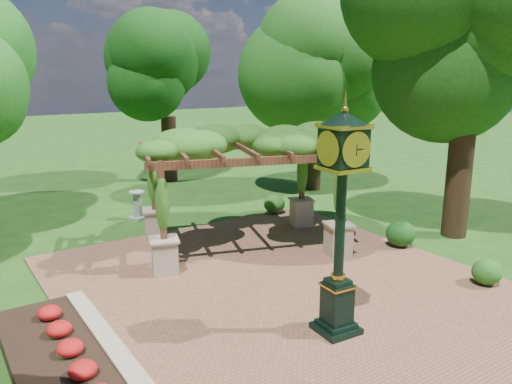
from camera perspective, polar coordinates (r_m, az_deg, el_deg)
ground at (r=11.74m, az=7.02°, el=-12.90°), size 120.00×120.00×0.00m
brick_plaza at (r=12.42m, az=3.95°, el=-11.18°), size 10.00×12.00×0.04m
border_wall at (r=10.03m, az=-16.31°, el=-16.96°), size 0.35×5.00×0.40m
flower_bed at (r=9.86m, az=-21.52°, el=-18.09°), size 1.50×5.00×0.36m
pedestal_clock at (r=9.74m, az=9.71°, el=-1.36°), size 0.96×0.96×4.56m
pergola at (r=14.65m, az=-1.64°, el=4.77°), size 6.61×5.21×3.63m
sundial at (r=18.61m, az=-13.38°, el=-1.68°), size 0.75×0.75×1.04m
shrub_front at (r=13.83m, az=24.87°, el=-8.28°), size 0.79×0.79×0.65m
shrub_mid at (r=15.83m, az=16.20°, el=-4.59°), size 1.11×1.11×0.79m
shrub_back at (r=18.78m, az=2.11°, el=-1.36°), size 0.86×0.86×0.72m
tree_north at (r=24.59m, az=-10.24°, el=14.10°), size 4.20×4.20×8.13m
tree_east_far at (r=22.50m, az=6.94°, el=15.20°), size 4.80×4.80×8.61m
tree_east_near at (r=16.95m, az=23.57°, el=16.90°), size 4.44×4.44×9.54m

